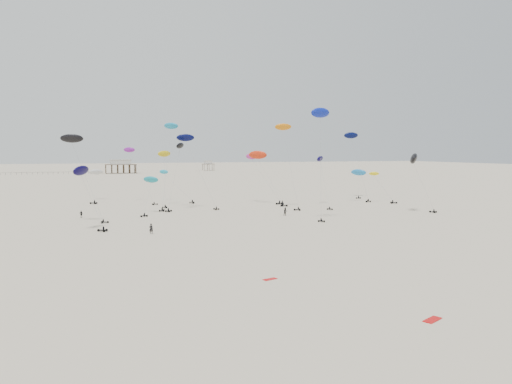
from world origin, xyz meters
name	(u,v)px	position (x,y,z in m)	size (l,w,h in m)	color
ground_plane	(170,188)	(0.00, 200.00, 0.00)	(900.00, 900.00, 0.00)	beige
pavilion_main	(121,167)	(-10.00, 350.00, 4.22)	(21.00, 13.00, 9.80)	brown
pavilion_small	(208,166)	(60.00, 380.00, 3.49)	(9.00, 7.00, 8.00)	brown
pier_fence	(40,173)	(-62.00, 350.00, 0.77)	(80.20, 0.20, 1.50)	black
rig_0	(322,168)	(30.74, 119.00, 10.79)	(6.97, 17.56, 19.33)	black
rig_1	(164,165)	(-12.32, 132.61, 11.55)	(4.35, 11.52, 16.54)	black
rig_2	(261,172)	(16.15, 130.34, 9.33)	(8.44, 12.41, 16.43)	black
rig_3	(177,186)	(-7.14, 141.14, 4.89)	(8.96, 15.02, 15.93)	black
rig_4	(320,123)	(16.18, 90.76, 21.83)	(5.54, 6.06, 25.42)	black
rig_5	(177,164)	(-10.96, 119.91, 12.30)	(6.89, 7.88, 17.98)	black
rig_6	(261,161)	(15.20, 127.44, 12.55)	(8.44, 13.62, 17.08)	black
rig_7	(135,162)	(-19.32, 145.01, 12.22)	(8.50, 15.57, 20.81)	black
rig_8	(190,147)	(-6.99, 122.69, 16.53)	(10.17, 8.83, 20.91)	black
rig_9	(286,141)	(18.21, 116.00, 18.23)	(4.96, 11.36, 23.63)	black
rig_10	(85,181)	(-33.98, 92.74, 9.80)	(7.03, 7.64, 12.98)	black
rig_11	(384,188)	(51.14, 118.13, 4.45)	(5.94, 8.21, 9.97)	black
rig_12	(150,186)	(-18.72, 115.21, 6.90)	(6.06, 10.74, 10.69)	black
rig_13	(355,151)	(43.36, 122.16, 15.59)	(9.00, 3.26, 21.35)	black
rig_14	(76,149)	(-35.58, 103.80, 15.98)	(9.66, 5.40, 19.55)	black
rig_15	(415,162)	(45.92, 96.57, 12.71)	(7.41, 7.97, 15.27)	black
rig_16	(169,142)	(-12.08, 124.73, 17.95)	(7.22, 11.22, 23.68)	black
rig_17	(95,180)	(-30.88, 153.11, 6.43)	(4.53, 16.38, 16.09)	black
rig_18	(359,174)	(54.94, 139.43, 7.60)	(7.95, 11.35, 11.24)	black
spectator_0	(151,234)	(-22.37, 83.86, 0.00)	(0.84, 0.58, 2.32)	black
spectator_1	(285,216)	(11.78, 100.31, 0.00)	(1.13, 0.66, 2.31)	black
spectator_2	(81,218)	(-34.98, 112.58, 0.00)	(1.12, 0.60, 1.89)	black
spectator_3	(282,207)	(18.37, 118.61, 0.00)	(0.73, 0.50, 2.00)	black
grounded_kite_a	(432,320)	(-3.90, 26.58, 0.00)	(2.20, 0.90, 0.08)	red
grounded_kite_b	(270,279)	(-12.94, 45.17, 0.00)	(1.80, 0.70, 0.07)	red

